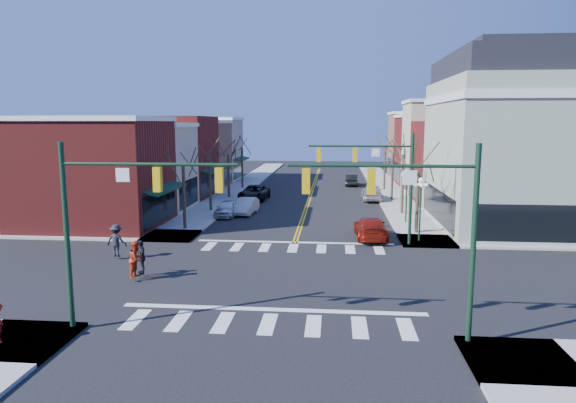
% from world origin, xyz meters
% --- Properties ---
extents(ground, '(160.00, 160.00, 0.00)m').
position_xyz_m(ground, '(0.00, 0.00, 0.00)').
color(ground, black).
rests_on(ground, ground).
extents(sidewalk_left, '(3.50, 70.00, 0.15)m').
position_xyz_m(sidewalk_left, '(-8.75, 20.00, 0.07)').
color(sidewalk_left, '#9E9B93').
rests_on(sidewalk_left, ground).
extents(sidewalk_right, '(3.50, 70.00, 0.15)m').
position_xyz_m(sidewalk_right, '(8.75, 20.00, 0.07)').
color(sidewalk_right, '#9E9B93').
rests_on(sidewalk_right, ground).
extents(bldg_left_brick_a, '(10.00, 8.50, 8.00)m').
position_xyz_m(bldg_left_brick_a, '(-15.50, 11.75, 4.00)').
color(bldg_left_brick_a, maroon).
rests_on(bldg_left_brick_a, ground).
extents(bldg_left_stucco_a, '(10.00, 7.00, 7.50)m').
position_xyz_m(bldg_left_stucco_a, '(-15.50, 19.50, 3.75)').
color(bldg_left_stucco_a, '#B8AF98').
rests_on(bldg_left_stucco_a, ground).
extents(bldg_left_brick_b, '(10.00, 9.00, 8.50)m').
position_xyz_m(bldg_left_brick_b, '(-15.50, 27.50, 4.25)').
color(bldg_left_brick_b, maroon).
rests_on(bldg_left_brick_b, ground).
extents(bldg_left_tan, '(10.00, 7.50, 7.80)m').
position_xyz_m(bldg_left_tan, '(-15.50, 35.75, 3.90)').
color(bldg_left_tan, '#A27559').
rests_on(bldg_left_tan, ground).
extents(bldg_left_stucco_b, '(10.00, 8.00, 8.20)m').
position_xyz_m(bldg_left_stucco_b, '(-15.50, 43.50, 4.10)').
color(bldg_left_stucco_b, '#B8AF98').
rests_on(bldg_left_stucco_b, ground).
extents(bldg_right_brick_a, '(10.00, 8.50, 8.00)m').
position_xyz_m(bldg_right_brick_a, '(15.50, 25.75, 4.00)').
color(bldg_right_brick_a, maroon).
rests_on(bldg_right_brick_a, ground).
extents(bldg_right_stucco, '(10.00, 7.00, 10.00)m').
position_xyz_m(bldg_right_stucco, '(15.50, 33.50, 5.00)').
color(bldg_right_stucco, '#B8AF98').
rests_on(bldg_right_stucco, ground).
extents(bldg_right_brick_b, '(10.00, 8.00, 8.50)m').
position_xyz_m(bldg_right_brick_b, '(15.50, 41.00, 4.25)').
color(bldg_right_brick_b, maroon).
rests_on(bldg_right_brick_b, ground).
extents(bldg_right_tan, '(10.00, 8.00, 9.00)m').
position_xyz_m(bldg_right_tan, '(15.50, 49.00, 4.50)').
color(bldg_right_tan, '#A27559').
rests_on(bldg_right_tan, ground).
extents(victorian_corner, '(12.25, 14.25, 13.30)m').
position_xyz_m(victorian_corner, '(16.50, 14.50, 6.66)').
color(victorian_corner, '#97A48E').
rests_on(victorian_corner, ground).
extents(traffic_mast_near_left, '(6.60, 0.28, 7.20)m').
position_xyz_m(traffic_mast_near_left, '(-5.55, -7.40, 4.71)').
color(traffic_mast_near_left, '#14331E').
rests_on(traffic_mast_near_left, ground).
extents(traffic_mast_near_right, '(6.60, 0.28, 7.20)m').
position_xyz_m(traffic_mast_near_right, '(5.55, -7.40, 4.71)').
color(traffic_mast_near_right, '#14331E').
rests_on(traffic_mast_near_right, ground).
extents(traffic_mast_far_right, '(6.60, 0.28, 7.20)m').
position_xyz_m(traffic_mast_far_right, '(5.55, 7.40, 4.71)').
color(traffic_mast_far_right, '#14331E').
rests_on(traffic_mast_far_right, ground).
extents(lamppost_corner, '(0.36, 0.36, 4.33)m').
position_xyz_m(lamppost_corner, '(8.20, 8.50, 2.96)').
color(lamppost_corner, '#14331E').
rests_on(lamppost_corner, ground).
extents(lamppost_midblock, '(0.36, 0.36, 4.33)m').
position_xyz_m(lamppost_midblock, '(8.20, 15.00, 2.96)').
color(lamppost_midblock, '#14331E').
rests_on(lamppost_midblock, ground).
extents(tree_left_a, '(0.24, 0.24, 4.76)m').
position_xyz_m(tree_left_a, '(-8.40, 11.00, 2.38)').
color(tree_left_a, '#382B21').
rests_on(tree_left_a, ground).
extents(tree_left_b, '(0.24, 0.24, 5.04)m').
position_xyz_m(tree_left_b, '(-8.40, 19.00, 2.52)').
color(tree_left_b, '#382B21').
rests_on(tree_left_b, ground).
extents(tree_left_c, '(0.24, 0.24, 4.55)m').
position_xyz_m(tree_left_c, '(-8.40, 27.00, 2.27)').
color(tree_left_c, '#382B21').
rests_on(tree_left_c, ground).
extents(tree_left_d, '(0.24, 0.24, 4.90)m').
position_xyz_m(tree_left_d, '(-8.40, 35.00, 2.45)').
color(tree_left_d, '#382B21').
rests_on(tree_left_d, ground).
extents(tree_right_a, '(0.24, 0.24, 4.62)m').
position_xyz_m(tree_right_a, '(8.40, 11.00, 2.31)').
color(tree_right_a, '#382B21').
rests_on(tree_right_a, ground).
extents(tree_right_b, '(0.24, 0.24, 5.18)m').
position_xyz_m(tree_right_b, '(8.40, 19.00, 2.59)').
color(tree_right_b, '#382B21').
rests_on(tree_right_b, ground).
extents(tree_right_c, '(0.24, 0.24, 4.83)m').
position_xyz_m(tree_right_c, '(8.40, 27.00, 2.42)').
color(tree_right_c, '#382B21').
rests_on(tree_right_c, ground).
extents(tree_right_d, '(0.24, 0.24, 4.97)m').
position_xyz_m(tree_right_d, '(8.40, 35.00, 2.48)').
color(tree_right_d, '#382B21').
rests_on(tree_right_d, ground).
extents(car_left_near, '(1.91, 4.12, 1.37)m').
position_xyz_m(car_left_near, '(-6.40, 16.79, 0.68)').
color(car_left_near, silver).
rests_on(car_left_near, ground).
extents(car_left_mid, '(1.79, 4.28, 1.38)m').
position_xyz_m(car_left_mid, '(-5.05, 18.06, 0.69)').
color(car_left_mid, silver).
rests_on(car_left_mid, ground).
extents(car_left_far, '(2.83, 5.63, 1.53)m').
position_xyz_m(car_left_far, '(-5.58, 26.05, 0.76)').
color(car_left_far, black).
rests_on(car_left_far, ground).
extents(car_right_near, '(2.26, 5.15, 1.47)m').
position_xyz_m(car_right_near, '(5.09, 9.44, 0.74)').
color(car_right_near, maroon).
rests_on(car_right_near, ground).
extents(car_right_mid, '(1.97, 4.85, 1.65)m').
position_xyz_m(car_right_mid, '(6.40, 26.87, 0.83)').
color(car_right_mid, silver).
rests_on(car_right_mid, ground).
extents(car_right_far, '(1.77, 4.35, 1.40)m').
position_xyz_m(car_right_far, '(4.80, 39.21, 0.70)').
color(car_right_far, black).
rests_on(car_right_far, ground).
extents(pedestrian_red_b, '(0.82, 0.99, 1.88)m').
position_xyz_m(pedestrian_red_b, '(-7.30, -1.14, 1.09)').
color(pedestrian_red_b, red).
rests_on(pedestrian_red_b, sidewalk_left).
extents(pedestrian_dark_a, '(0.90, 1.11, 1.76)m').
position_xyz_m(pedestrian_dark_a, '(-7.30, -0.48, 1.03)').
color(pedestrian_dark_a, black).
rests_on(pedestrian_dark_a, sidewalk_left).
extents(pedestrian_dark_b, '(1.30, 0.84, 1.90)m').
position_xyz_m(pedestrian_dark_b, '(-10.00, 2.69, 1.10)').
color(pedestrian_dark_b, black).
rests_on(pedestrian_dark_b, sidewalk_left).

